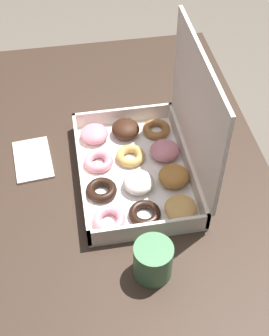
# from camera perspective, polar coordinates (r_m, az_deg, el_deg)

# --- Properties ---
(ground_plane) EXTENTS (8.00, 8.00, 0.00)m
(ground_plane) POSITION_cam_1_polar(r_m,az_deg,el_deg) (1.70, -2.25, -16.80)
(ground_plane) COLOR #6B6054
(dining_table) EXTENTS (1.12, 0.77, 0.71)m
(dining_table) POSITION_cam_1_polar(r_m,az_deg,el_deg) (1.19, -3.11, -3.94)
(dining_table) COLOR #38281E
(dining_table) RESTS_ON ground_plane
(donut_box) EXTENTS (0.37, 0.26, 0.32)m
(donut_box) POSITION_cam_1_polar(r_m,az_deg,el_deg) (1.07, 1.84, 1.54)
(donut_box) COLOR white
(donut_box) RESTS_ON dining_table
(coffee_mug) EXTENTS (0.08, 0.08, 0.08)m
(coffee_mug) POSITION_cam_1_polar(r_m,az_deg,el_deg) (0.91, 2.28, -11.15)
(coffee_mug) COLOR #4C8456
(coffee_mug) RESTS_ON dining_table
(paper_napkin) EXTENTS (0.15, 0.10, 0.01)m
(paper_napkin) POSITION_cam_1_polar(r_m,az_deg,el_deg) (1.16, -12.29, 1.02)
(paper_napkin) COLOR silver
(paper_napkin) RESTS_ON dining_table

